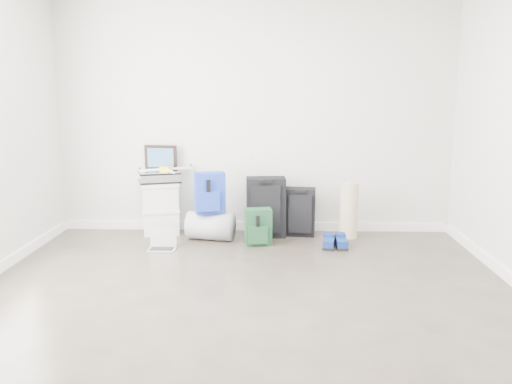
{
  "coord_description": "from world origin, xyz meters",
  "views": [
    {
      "loc": [
        0.22,
        -3.69,
        1.63
      ],
      "look_at": [
        0.04,
        1.9,
        0.57
      ],
      "focal_mm": 38.0,
      "sensor_mm": 36.0,
      "label": 1
    }
  ],
  "objects_px": {
    "duffel_bag": "(211,226)",
    "carry_on": "(300,212)",
    "briefcase": "(160,177)",
    "large_suitcase": "(266,207)",
    "laptop": "(163,245)",
    "boxes_stack": "(161,208)"
  },
  "relations": [
    {
      "from": "boxes_stack",
      "to": "carry_on",
      "type": "relative_size",
      "value": 1.1
    },
    {
      "from": "boxes_stack",
      "to": "large_suitcase",
      "type": "bearing_deg",
      "value": -18.77
    },
    {
      "from": "carry_on",
      "to": "laptop",
      "type": "bearing_deg",
      "value": -151.85
    },
    {
      "from": "large_suitcase",
      "to": "laptop",
      "type": "height_order",
      "value": "large_suitcase"
    },
    {
      "from": "briefcase",
      "to": "laptop",
      "type": "height_order",
      "value": "briefcase"
    },
    {
      "from": "carry_on",
      "to": "boxes_stack",
      "type": "bearing_deg",
      "value": -175.81
    },
    {
      "from": "large_suitcase",
      "to": "laptop",
      "type": "bearing_deg",
      "value": -157.18
    },
    {
      "from": "boxes_stack",
      "to": "duffel_bag",
      "type": "distance_m",
      "value": 0.67
    },
    {
      "from": "boxes_stack",
      "to": "laptop",
      "type": "relative_size",
      "value": 2.13
    },
    {
      "from": "briefcase",
      "to": "carry_on",
      "type": "xyz_separation_m",
      "value": [
        1.59,
        -0.05,
        -0.39
      ]
    },
    {
      "from": "briefcase",
      "to": "large_suitcase",
      "type": "bearing_deg",
      "value": -21.7
    },
    {
      "from": "large_suitcase",
      "to": "laptop",
      "type": "xyz_separation_m",
      "value": [
        -1.06,
        -0.55,
        -0.29
      ]
    },
    {
      "from": "duffel_bag",
      "to": "carry_on",
      "type": "xyz_separation_m",
      "value": [
        0.99,
        0.21,
        0.12
      ]
    },
    {
      "from": "boxes_stack",
      "to": "briefcase",
      "type": "xyz_separation_m",
      "value": [
        0.0,
        0.0,
        0.36
      ]
    },
    {
      "from": "duffel_bag",
      "to": "carry_on",
      "type": "bearing_deg",
      "value": 23.54
    },
    {
      "from": "boxes_stack",
      "to": "carry_on",
      "type": "bearing_deg",
      "value": -16.02
    },
    {
      "from": "laptop",
      "to": "duffel_bag",
      "type": "bearing_deg",
      "value": 40.15
    },
    {
      "from": "boxes_stack",
      "to": "large_suitcase",
      "type": "xyz_separation_m",
      "value": [
        1.21,
        -0.09,
        0.04
      ]
    },
    {
      "from": "briefcase",
      "to": "large_suitcase",
      "type": "relative_size",
      "value": 0.67
    },
    {
      "from": "large_suitcase",
      "to": "duffel_bag",
      "type": "bearing_deg",
      "value": -169.1
    },
    {
      "from": "laptop",
      "to": "carry_on",
      "type": "bearing_deg",
      "value": 22.71
    },
    {
      "from": "briefcase",
      "to": "large_suitcase",
      "type": "xyz_separation_m",
      "value": [
        1.21,
        -0.09,
        -0.32
      ]
    }
  ]
}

